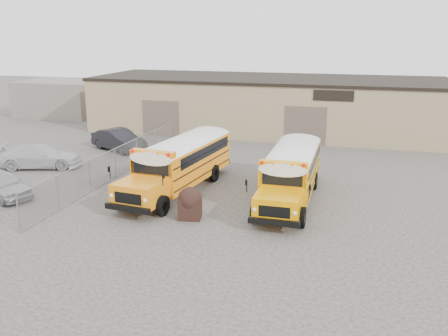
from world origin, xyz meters
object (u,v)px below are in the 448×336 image
(tarp_bundle, at_px, (190,203))
(car_white, at_px, (40,156))
(car_silver, at_px, (2,184))
(school_bus_left, at_px, (222,139))
(school_bus_right, at_px, (303,146))
(car_dark, at_px, (119,140))

(tarp_bundle, distance_m, car_white, 13.81)
(tarp_bundle, xyz_separation_m, car_silver, (-10.72, 0.24, -0.08))
(car_silver, bearing_deg, school_bus_left, -18.42)
(car_silver, relative_size, car_white, 0.79)
(school_bus_right, xyz_separation_m, car_silver, (-14.83, -9.70, -0.89))
(car_silver, bearing_deg, car_white, 41.90)
(school_bus_right, xyz_separation_m, tarp_bundle, (-4.10, -9.94, -0.81))
(school_bus_left, bearing_deg, car_white, -159.48)
(car_white, bearing_deg, car_dark, -43.85)
(tarp_bundle, bearing_deg, school_bus_left, 97.37)
(car_silver, distance_m, car_white, 5.98)
(school_bus_right, bearing_deg, car_white, -166.51)
(school_bus_left, bearing_deg, school_bus_right, -2.10)
(school_bus_left, relative_size, school_bus_right, 1.07)
(car_silver, bearing_deg, tarp_bundle, -66.15)
(school_bus_right, height_order, car_dark, school_bus_right)
(car_white, bearing_deg, car_silver, 178.77)
(school_bus_left, bearing_deg, car_silver, -133.55)
(school_bus_right, height_order, car_white, school_bus_right)
(car_dark, bearing_deg, tarp_bundle, -114.20)
(school_bus_right, bearing_deg, car_silver, -146.80)
(school_bus_left, bearing_deg, car_dark, 169.78)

